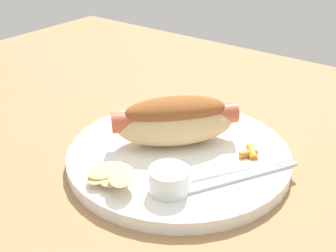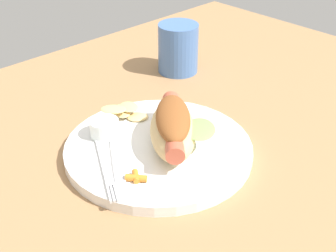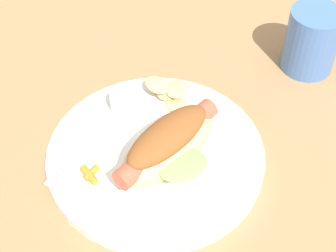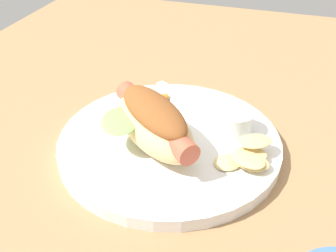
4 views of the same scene
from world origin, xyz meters
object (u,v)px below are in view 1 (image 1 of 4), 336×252
hot_dog (176,120)px  sauce_ramekin (169,180)px  chips_pile (112,174)px  carrot_garnish (250,153)px  plate (179,155)px  knife (220,172)px  fork (238,177)px

hot_dog → sauce_ramekin: (-5.74, 8.99, -1.82)cm
chips_pile → carrot_garnish: size_ratio=2.50×
hot_dog → sauce_ramekin: 10.82cm
plate → knife: knife is taller
hot_dog → knife: 9.30cm
knife → carrot_garnish: bearing=22.5°
plate → fork: (-8.93, 1.07, 1.00)cm
plate → carrot_garnish: (-7.82, -4.07, 1.25)cm
plate → sauce_ramekin: size_ratio=6.28×
knife → carrot_garnish: size_ratio=4.66×
plate → carrot_garnish: size_ratio=9.38×
sauce_ramekin → hot_dog: bearing=-57.4°
plate → carrot_garnish: 8.90cm
fork → carrot_garnish: (1.11, -5.14, 0.25)cm
hot_dog → knife: hot_dog is taller
hot_dog → chips_pile: bearing=-139.3°
carrot_garnish → fork: bearing=102.2°
hot_dog → chips_pile: 11.61cm
chips_pile → carrot_garnish: 17.04cm
chips_pile → carrot_garnish: (-9.71, -13.99, -0.57)cm
knife → carrot_garnish: carrot_garnish is taller
sauce_ramekin → fork: bearing=-126.8°
plate → carrot_garnish: carrot_garnish is taller
fork → chips_pile: bearing=158.6°
sauce_ramekin → fork: 8.10cm
plate → sauce_ramekin: (-4.13, 7.49, 2.14)cm
sauce_ramekin → carrot_garnish: size_ratio=1.49×
plate → fork: fork is taller
plate → chips_pile: 10.26cm
sauce_ramekin → chips_pile: sauce_ramekin is taller
carrot_garnish → chips_pile: bearing=55.2°
plate → sauce_ramekin: sauce_ramekin is taller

